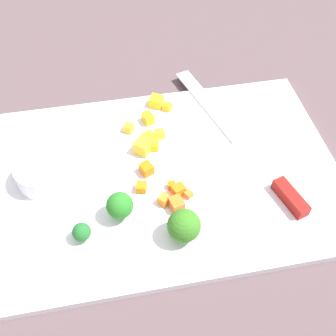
# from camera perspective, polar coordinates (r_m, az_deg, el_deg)

# --- Properties ---
(ground_plane) EXTENTS (4.00, 4.00, 0.00)m
(ground_plane) POSITION_cam_1_polar(r_m,az_deg,el_deg) (0.61, 0.00, -1.30)
(ground_plane) COLOR #544346
(cutting_board) EXTENTS (0.51, 0.35, 0.01)m
(cutting_board) POSITION_cam_1_polar(r_m,az_deg,el_deg) (0.61, 0.00, -0.95)
(cutting_board) COLOR white
(cutting_board) RESTS_ON ground_plane
(prep_bowl) EXTENTS (0.07, 0.07, 0.03)m
(prep_bowl) POSITION_cam_1_polar(r_m,az_deg,el_deg) (0.61, -17.36, -0.76)
(prep_bowl) COLOR white
(prep_bowl) RESTS_ON cutting_board
(chef_knife) EXTENTS (0.12, 0.34, 0.02)m
(chef_knife) POSITION_cam_1_polar(r_m,az_deg,el_deg) (0.63, 11.83, 1.77)
(chef_knife) COLOR silver
(chef_knife) RESTS_ON cutting_board
(carrot_dice_0) EXTENTS (0.02, 0.02, 0.01)m
(carrot_dice_0) POSITION_cam_1_polar(r_m,az_deg,el_deg) (0.56, -0.54, -4.49)
(carrot_dice_0) COLOR orange
(carrot_dice_0) RESTS_ON cutting_board
(carrot_dice_1) EXTENTS (0.02, 0.02, 0.02)m
(carrot_dice_1) POSITION_cam_1_polar(r_m,az_deg,el_deg) (0.60, -3.02, -0.14)
(carrot_dice_1) COLOR orange
(carrot_dice_1) RESTS_ON cutting_board
(carrot_dice_2) EXTENTS (0.02, 0.02, 0.02)m
(carrot_dice_2) POSITION_cam_1_polar(r_m,az_deg,el_deg) (0.57, 1.48, -3.12)
(carrot_dice_2) COLOR orange
(carrot_dice_2) RESTS_ON cutting_board
(carrot_dice_3) EXTENTS (0.02, 0.02, 0.01)m
(carrot_dice_3) POSITION_cam_1_polar(r_m,az_deg,el_deg) (0.58, -3.75, -2.72)
(carrot_dice_3) COLOR orange
(carrot_dice_3) RESTS_ON cutting_board
(carrot_dice_4) EXTENTS (0.01, 0.01, 0.01)m
(carrot_dice_4) POSITION_cam_1_polar(r_m,az_deg,el_deg) (0.58, 0.66, -2.43)
(carrot_dice_4) COLOR orange
(carrot_dice_4) RESTS_ON cutting_board
(carrot_dice_5) EXTENTS (0.02, 0.02, 0.02)m
(carrot_dice_5) POSITION_cam_1_polar(r_m,az_deg,el_deg) (0.56, 1.50, -5.01)
(carrot_dice_5) COLOR orange
(carrot_dice_5) RESTS_ON cutting_board
(carrot_dice_6) EXTENTS (0.01, 0.01, 0.01)m
(carrot_dice_6) POSITION_cam_1_polar(r_m,az_deg,el_deg) (0.57, 2.88, -3.69)
(carrot_dice_6) COLOR orange
(carrot_dice_6) RESTS_ON cutting_board
(pepper_dice_0) EXTENTS (0.02, 0.02, 0.01)m
(pepper_dice_0) POSITION_cam_1_polar(r_m,az_deg,el_deg) (0.69, -0.08, 8.55)
(pepper_dice_0) COLOR yellow
(pepper_dice_0) RESTS_ON cutting_board
(pepper_dice_1) EXTENTS (0.02, 0.02, 0.01)m
(pepper_dice_1) POSITION_cam_1_polar(r_m,az_deg,el_deg) (0.63, -1.95, 3.05)
(pepper_dice_1) COLOR yellow
(pepper_dice_1) RESTS_ON cutting_board
(pepper_dice_2) EXTENTS (0.02, 0.01, 0.01)m
(pepper_dice_2) POSITION_cam_1_polar(r_m,az_deg,el_deg) (0.65, -1.01, 4.82)
(pepper_dice_2) COLOR yellow
(pepper_dice_2) RESTS_ON cutting_board
(pepper_dice_3) EXTENTS (0.02, 0.02, 0.01)m
(pepper_dice_3) POSITION_cam_1_polar(r_m,az_deg,el_deg) (0.66, -5.53, 5.58)
(pepper_dice_3) COLOR yellow
(pepper_dice_3) RESTS_ON cutting_board
(pepper_dice_4) EXTENTS (0.02, 0.02, 0.02)m
(pepper_dice_4) POSITION_cam_1_polar(r_m,az_deg,el_deg) (0.67, -2.81, 6.98)
(pepper_dice_4) COLOR yellow
(pepper_dice_4) RESTS_ON cutting_board
(pepper_dice_5) EXTENTS (0.03, 0.03, 0.02)m
(pepper_dice_5) POSITION_cam_1_polar(r_m,az_deg,el_deg) (0.62, -3.50, 3.06)
(pepper_dice_5) COLOR yellow
(pepper_dice_5) RESTS_ON cutting_board
(pepper_dice_6) EXTENTS (0.02, 0.02, 0.02)m
(pepper_dice_6) POSITION_cam_1_polar(r_m,az_deg,el_deg) (0.64, -2.72, 4.30)
(pepper_dice_6) COLOR yellow
(pepper_dice_6) RESTS_ON cutting_board
(pepper_dice_7) EXTENTS (0.03, 0.03, 0.02)m
(pepper_dice_7) POSITION_cam_1_polar(r_m,az_deg,el_deg) (0.70, -1.63, 9.30)
(pepper_dice_7) COLOR yellow
(pepper_dice_7) RESTS_ON cutting_board
(broccoli_floret_0) EXTENTS (0.04, 0.04, 0.04)m
(broccoli_floret_0) POSITION_cam_1_polar(r_m,az_deg,el_deg) (0.54, -6.77, -5.28)
(broccoli_floret_0) COLOR #8DAF5C
(broccoli_floret_0) RESTS_ON cutting_board
(broccoli_floret_1) EXTENTS (0.02, 0.02, 0.03)m
(broccoli_floret_1) POSITION_cam_1_polar(r_m,az_deg,el_deg) (0.54, -12.00, -8.77)
(broccoli_floret_1) COLOR #91BD56
(broccoli_floret_1) RESTS_ON cutting_board
(broccoli_floret_2) EXTENTS (0.04, 0.04, 0.05)m
(broccoli_floret_2) POSITION_cam_1_polar(r_m,az_deg,el_deg) (0.52, 1.85, -8.17)
(broccoli_floret_2) COLOR #8BB96B
(broccoli_floret_2) RESTS_ON cutting_board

